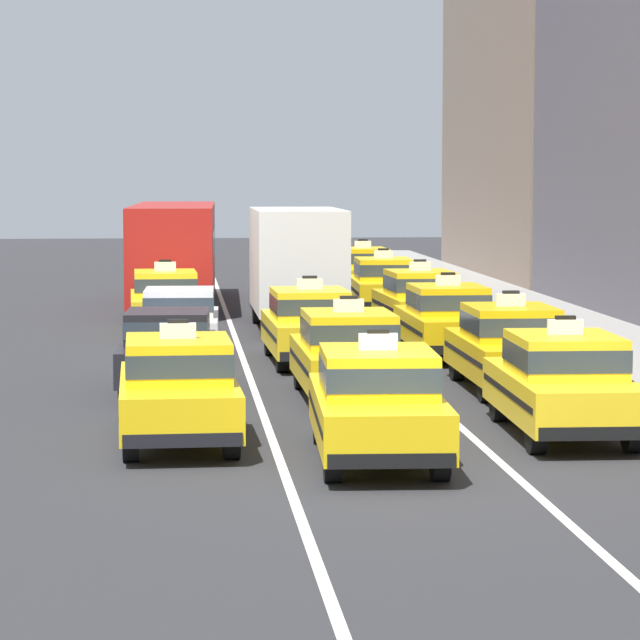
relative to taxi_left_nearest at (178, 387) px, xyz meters
name	(u,v)px	position (x,y,z in m)	size (l,w,h in m)	color
ground_plane	(402,478)	(3.08, -3.09, -0.88)	(160.00, 160.00, 0.00)	#2B2B2D
lane_stripe_left_center	(233,332)	(1.48, 16.91, -0.87)	(0.14, 80.00, 0.01)	silver
lane_stripe_center_right	(353,331)	(4.68, 16.91, -0.87)	(0.14, 80.00, 0.01)	silver
sidewalk_curb	(609,347)	(10.28, 11.91, -0.80)	(4.00, 90.00, 0.15)	gray
taxi_left_nearest	(178,387)	(0.00, 0.00, 0.00)	(1.92, 4.60, 1.96)	black
sedan_left_second	(168,348)	(-0.19, 5.76, -0.03)	(1.94, 4.37, 1.58)	black
sedan_left_third	(180,320)	(0.05, 11.40, -0.03)	(1.89, 4.35, 1.58)	black
taxi_left_fourth	(165,300)	(-0.31, 16.65, 0.00)	(1.94, 4.61, 1.96)	black
bus_left_fifth	(174,249)	(-0.07, 25.28, 0.94)	(2.85, 11.27, 3.22)	black
taxi_center_nearest	(377,402)	(2.89, -1.83, 0.00)	(1.99, 4.63, 1.96)	black
taxi_center_second	(348,353)	(3.15, 4.31, 0.00)	(1.85, 4.57, 1.96)	black
taxi_center_third	(309,324)	(2.91, 9.93, 0.00)	(1.91, 4.60, 1.96)	black
box_truck_center_fourth	(295,263)	(3.19, 17.66, 0.90)	(2.32, 6.97, 3.27)	black
taxi_right_nearest	(563,382)	(6.14, 0.02, 0.00)	(1.93, 4.60, 1.96)	black
taxi_right_second	(509,346)	(6.40, 5.27, 0.00)	(1.85, 4.57, 1.96)	black
taxi_right_third	(447,319)	(6.16, 10.80, 0.00)	(1.85, 4.57, 1.96)	black
taxi_right_fourth	(419,300)	(6.35, 16.14, 0.00)	(1.96, 4.62, 1.96)	black
taxi_right_fifth	(383,284)	(6.20, 22.17, 0.00)	(1.94, 4.61, 1.96)	black
taxi_right_sixth	(362,270)	(6.36, 28.65, 0.00)	(1.89, 4.59, 1.96)	black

